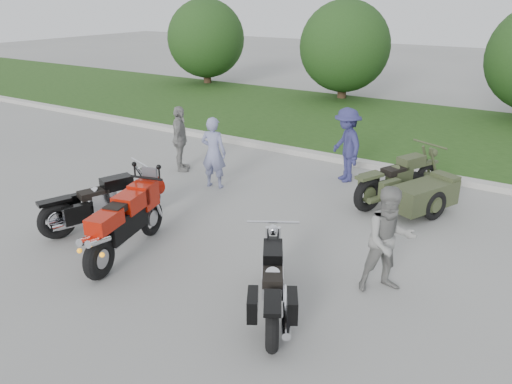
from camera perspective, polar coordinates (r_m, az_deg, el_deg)
The scene contains 13 objects.
ground at distance 8.78m, azimuth -7.96°, elevation -6.70°, with size 80.00×80.00×0.00m, color #9E9E98.
curb at distance 13.49m, azimuth 8.66°, elevation 3.88°, with size 60.00×0.30×0.15m, color #B7B4AC.
grass_strip at distance 17.24m, azimuth 14.45°, elevation 7.34°, with size 60.00×8.00×0.14m, color #355D1F.
tree_far_left at distance 24.60m, azimuth -5.73°, elevation 17.05°, with size 3.60×3.60×4.00m.
tree_mid_left at distance 21.03m, azimuth 10.10°, elevation 16.06°, with size 3.60×3.60×4.00m.
sportbike_red at distance 8.56m, azimuth -14.83°, elevation -3.28°, with size 0.79×2.26×1.09m.
cruiser_left at distance 9.81m, azimuth -17.63°, elevation -1.37°, with size 0.97×2.31×0.93m.
cruiser_right at distance 6.89m, azimuth 1.95°, elevation -10.88°, with size 1.26×1.99×0.86m.
cruiser_sidecar at distance 10.61m, azimuth 17.40°, elevation 0.28°, with size 1.81×2.36×0.97m.
person_stripe at distance 11.31m, azimuth -4.87°, elevation 4.51°, with size 0.60×0.39×1.64m, color #7E83AC.
person_grey at distance 7.52m, azimuth 14.97°, elevation -5.36°, with size 0.80×0.62×1.64m, color gray.
person_denim at distance 11.84m, azimuth 10.29°, elevation 5.30°, with size 1.13×0.65×1.75m, color navy.
person_back at distance 12.51m, azimuth -8.68°, elevation 6.01°, with size 0.95×0.40×1.63m, color gray.
Camera 1 is at (5.14, -5.79, 4.15)m, focal length 35.00 mm.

